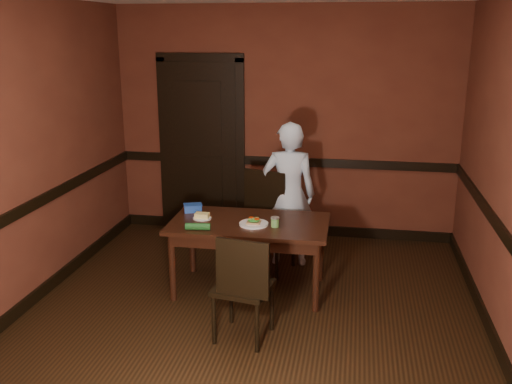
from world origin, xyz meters
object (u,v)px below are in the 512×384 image
(sandwich_plate, at_px, (254,223))
(sauce_jar, at_px, (275,222))
(chair_near, at_px, (243,285))
(cheese_saucer, at_px, (202,216))
(chair_far, at_px, (267,223))
(dining_table, at_px, (249,256))
(food_tub, at_px, (193,208))
(person, at_px, (289,194))

(sandwich_plate, distance_m, sauce_jar, 0.20)
(chair_near, xyz_separation_m, sandwich_plate, (-0.06, 0.79, 0.25))
(sandwich_plate, bearing_deg, cheese_saucer, 170.24)
(chair_near, bearing_deg, cheese_saucer, -47.17)
(chair_far, bearing_deg, dining_table, -82.99)
(sandwich_plate, distance_m, food_tub, 0.72)
(sandwich_plate, xyz_separation_m, cheese_saucer, (-0.51, 0.09, 0.00))
(chair_far, height_order, sauce_jar, chair_far)
(dining_table, distance_m, person, 0.89)
(food_tub, bearing_deg, sandwich_plate, -43.97)
(sandwich_plate, bearing_deg, chair_far, 86.64)
(chair_near, relative_size, sandwich_plate, 3.38)
(cheese_saucer, xyz_separation_m, food_tub, (-0.15, 0.20, 0.02))
(dining_table, relative_size, sauce_jar, 16.02)
(sauce_jar, distance_m, cheese_saucer, 0.72)
(dining_table, distance_m, food_tub, 0.74)
(sandwich_plate, bearing_deg, person, 74.51)
(chair_far, relative_size, chair_near, 1.11)
(dining_table, bearing_deg, sandwich_plate, -54.39)
(sandwich_plate, relative_size, sauce_jar, 2.92)
(chair_near, height_order, cheese_saucer, chair_near)
(chair_near, distance_m, sauce_jar, 0.83)
(food_tub, bearing_deg, chair_far, 3.07)
(food_tub, bearing_deg, cheese_saucer, -73.75)
(chair_near, xyz_separation_m, food_tub, (-0.72, 1.08, 0.27))
(sandwich_plate, bearing_deg, dining_table, 126.30)
(chair_far, xyz_separation_m, chair_near, (0.03, -1.38, -0.05))
(dining_table, height_order, sauce_jar, sauce_jar)
(chair_near, distance_m, food_tub, 1.32)
(chair_far, distance_m, food_tub, 0.79)
(chair_far, xyz_separation_m, person, (0.19, 0.22, 0.26))
(sandwich_plate, height_order, sauce_jar, sauce_jar)
(chair_near, height_order, food_tub, chair_near)
(chair_near, height_order, sandwich_plate, chair_near)
(sauce_jar, height_order, cheese_saucer, sauce_jar)
(chair_near, height_order, person, person)
(chair_far, height_order, sandwich_plate, chair_far)
(chair_near, bearing_deg, sauce_jar, -90.48)
(chair_far, distance_m, sandwich_plate, 0.63)
(chair_near, bearing_deg, person, -86.12)
(sandwich_plate, distance_m, cheese_saucer, 0.52)
(chair_far, relative_size, person, 0.66)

